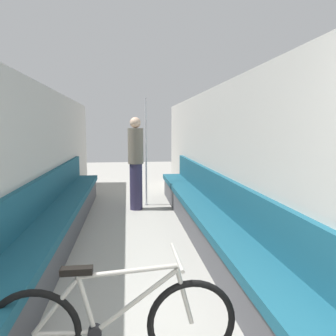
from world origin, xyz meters
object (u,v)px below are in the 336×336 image
(bench_seat_row_left, at_px, (55,224))
(bicycle, at_px, (114,325))
(passenger_standing, at_px, (136,162))
(bench_seat_row_right, at_px, (207,219))
(grab_pole_near, at_px, (146,154))

(bench_seat_row_left, xyz_separation_m, bicycle, (0.87, -2.41, 0.01))
(passenger_standing, bearing_deg, bench_seat_row_left, -71.18)
(bench_seat_row_right, xyz_separation_m, bicycle, (-1.21, -2.41, 0.01))
(bench_seat_row_left, distance_m, passenger_standing, 2.34)
(bicycle, bearing_deg, passenger_standing, 103.62)
(bicycle, xyz_separation_m, grab_pole_near, (0.48, 4.71, 0.75))
(bench_seat_row_left, bearing_deg, grab_pole_near, 59.53)
(bench_seat_row_right, distance_m, grab_pole_near, 2.53)
(bench_seat_row_left, distance_m, bench_seat_row_right, 2.08)
(bench_seat_row_right, height_order, bicycle, bench_seat_row_right)
(bench_seat_row_left, relative_size, grab_pole_near, 3.03)
(grab_pole_near, bearing_deg, passenger_standing, -121.77)
(bench_seat_row_left, distance_m, bicycle, 2.56)
(bench_seat_row_right, distance_m, passenger_standing, 2.25)
(grab_pole_near, bearing_deg, bench_seat_row_left, -120.47)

